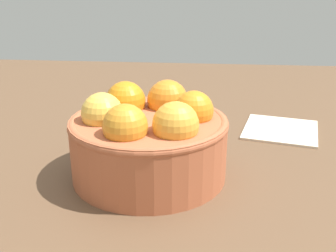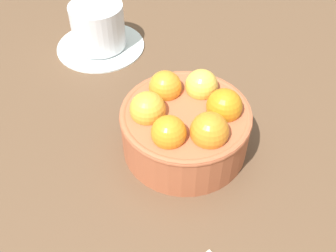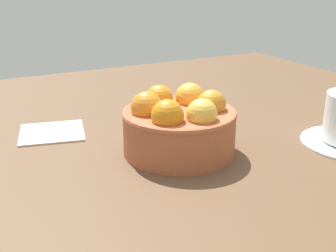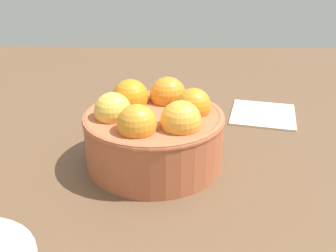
{
  "view_description": "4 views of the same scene",
  "coord_description": "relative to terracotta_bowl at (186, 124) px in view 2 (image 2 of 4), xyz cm",
  "views": [
    {
      "loc": [
        38.59,
        5.91,
        20.14
      ],
      "look_at": [
        1.18,
        2.16,
        6.18
      ],
      "focal_mm": 42.42,
      "sensor_mm": 36.0,
      "label": 1
    },
    {
      "loc": [
        -20.31,
        29.52,
        41.02
      ],
      "look_at": [
        1.91,
        1.18,
        3.72
      ],
      "focal_mm": 42.68,
      "sensor_mm": 36.0,
      "label": 2
    },
    {
      "loc": [
        -28.94,
        -51.94,
        26.02
      ],
      "look_at": [
        -0.83,
        1.96,
        3.63
      ],
      "focal_mm": 46.2,
      "sensor_mm": 36.0,
      "label": 3
    },
    {
      "loc": [
        40.51,
        2.57,
        23.81
      ],
      "look_at": [
        -1.71,
        1.62,
        4.15
      ],
      "focal_mm": 40.19,
      "sensor_mm": 36.0,
      "label": 4
    }
  ],
  "objects": [
    {
      "name": "ground_plane",
      "position": [
        0.04,
        0.0,
        -6.08
      ],
      "size": [
        123.46,
        118.11,
        3.47
      ],
      "primitive_type": "cube",
      "color": "brown"
    },
    {
      "name": "terracotta_bowl",
      "position": [
        0.0,
        0.0,
        0.0
      ],
      "size": [
        16.72,
        16.72,
        9.54
      ],
      "color": "#AD5938",
      "rests_on": "ground_plane"
    },
    {
      "name": "coffee_cup",
      "position": [
        25.51,
        -9.65,
        -0.79
      ],
      "size": [
        15.28,
        15.28,
        8.04
      ],
      "color": "white",
      "rests_on": "ground_plane"
    }
  ]
}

